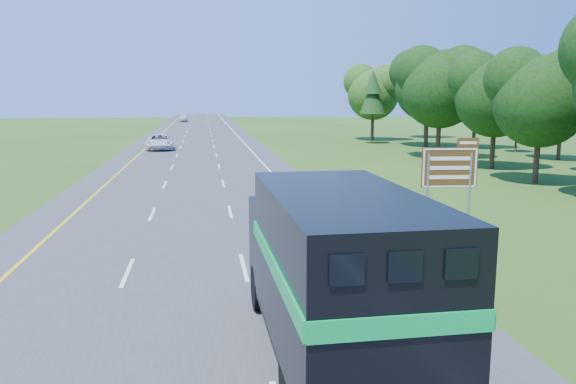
% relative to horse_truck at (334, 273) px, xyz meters
% --- Properties ---
extents(road, '(15.00, 260.00, 0.04)m').
position_rel_horse_truck_xyz_m(road, '(-3.13, 46.06, -2.01)').
color(road, '#38383A').
rests_on(road, ground).
extents(lane_markings, '(11.15, 260.00, 0.01)m').
position_rel_horse_truck_xyz_m(lane_markings, '(-3.13, 46.06, -1.99)').
color(lane_markings, yellow).
rests_on(lane_markings, road).
extents(tree_wall_right, '(16.00, 100.00, 12.00)m').
position_rel_horse_truck_xyz_m(tree_wall_right, '(22.87, 26.06, 3.97)').
color(tree_wall_right, '#1A370F').
rests_on(tree_wall_right, ground).
extents(horse_truck, '(2.79, 8.45, 3.72)m').
position_rel_horse_truck_xyz_m(horse_truck, '(0.00, 0.00, 0.00)').
color(horse_truck, black).
rests_on(horse_truck, road).
extents(white_suv, '(3.00, 5.99, 1.63)m').
position_rel_horse_truck_xyz_m(white_suv, '(-6.96, 49.56, -1.18)').
color(white_suv, silver).
rests_on(white_suv, road).
extents(far_car, '(1.78, 4.31, 1.46)m').
position_rel_horse_truck_xyz_m(far_car, '(-6.60, 117.44, -1.26)').
color(far_car, silver).
rests_on(far_car, road).
extents(exit_sign, '(2.27, 0.30, 3.86)m').
position_rel_horse_truck_xyz_m(exit_sign, '(7.35, 10.77, 0.48)').
color(exit_sign, gray).
rests_on(exit_sign, ground).
extents(delineator, '(0.10, 0.06, 1.23)m').
position_rel_horse_truck_xyz_m(delineator, '(5.39, 3.95, -1.37)').
color(delineator, '#EC400C').
rests_on(delineator, ground).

